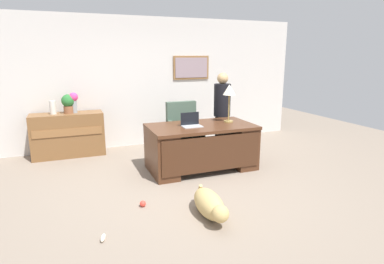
{
  "coord_description": "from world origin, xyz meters",
  "views": [
    {
      "loc": [
        -1.6,
        -4.18,
        1.9
      ],
      "look_at": [
        0.14,
        0.3,
        0.75
      ],
      "focal_mm": 29.79,
      "sensor_mm": 36.0,
      "label": 1
    }
  ],
  "objects_px": {
    "armchair": "(184,131)",
    "vase_empty": "(53,107)",
    "desk_lamp": "(229,92)",
    "desk": "(202,145)",
    "dog_toy_bone": "(103,238)",
    "person_standing": "(222,113)",
    "dog_lying": "(210,205)",
    "vase_with_flowers": "(74,100)",
    "credenza": "(68,135)",
    "laptop": "(191,123)",
    "potted_plant": "(68,103)",
    "dog_toy_ball": "(143,204)"
  },
  "relations": [
    {
      "from": "desk",
      "to": "dog_lying",
      "type": "height_order",
      "value": "desk"
    },
    {
      "from": "desk",
      "to": "laptop",
      "type": "bearing_deg",
      "value": 179.48
    },
    {
      "from": "laptop",
      "to": "dog_toy_ball",
      "type": "height_order",
      "value": "laptop"
    },
    {
      "from": "desk_lamp",
      "to": "dog_toy_ball",
      "type": "height_order",
      "value": "desk_lamp"
    },
    {
      "from": "person_standing",
      "to": "vase_empty",
      "type": "distance_m",
      "value": 3.2
    },
    {
      "from": "laptop",
      "to": "desk_lamp",
      "type": "height_order",
      "value": "desk_lamp"
    },
    {
      "from": "armchair",
      "to": "desk_lamp",
      "type": "xyz_separation_m",
      "value": [
        0.54,
        -0.82,
        0.82
      ]
    },
    {
      "from": "dog_lying",
      "to": "vase_with_flowers",
      "type": "relative_size",
      "value": 2.25
    },
    {
      "from": "dog_lying",
      "to": "vase_with_flowers",
      "type": "xyz_separation_m",
      "value": [
        -1.4,
        3.22,
        0.92
      ]
    },
    {
      "from": "person_standing",
      "to": "desk_lamp",
      "type": "xyz_separation_m",
      "value": [
        -0.16,
        -0.59,
        0.47
      ]
    },
    {
      "from": "person_standing",
      "to": "desk_lamp",
      "type": "height_order",
      "value": "person_standing"
    },
    {
      "from": "dog_lying",
      "to": "vase_empty",
      "type": "bearing_deg",
      "value": 118.85
    },
    {
      "from": "vase_empty",
      "to": "dog_toy_bone",
      "type": "distance_m",
      "value": 3.45
    },
    {
      "from": "credenza",
      "to": "armchair",
      "type": "bearing_deg",
      "value": -18.76
    },
    {
      "from": "desk_lamp",
      "to": "desk",
      "type": "bearing_deg",
      "value": -170.85
    },
    {
      "from": "dog_toy_bone",
      "to": "person_standing",
      "type": "bearing_deg",
      "value": 42.44
    },
    {
      "from": "laptop",
      "to": "potted_plant",
      "type": "height_order",
      "value": "potted_plant"
    },
    {
      "from": "vase_empty",
      "to": "dog_toy_ball",
      "type": "distance_m",
      "value": 3.02
    },
    {
      "from": "desk",
      "to": "credenza",
      "type": "distance_m",
      "value": 2.67
    },
    {
      "from": "person_standing",
      "to": "laptop",
      "type": "bearing_deg",
      "value": -143.32
    },
    {
      "from": "dog_lying",
      "to": "vase_empty",
      "type": "xyz_separation_m",
      "value": [
        -1.77,
        3.22,
        0.81
      ]
    },
    {
      "from": "laptop",
      "to": "desk_lamp",
      "type": "relative_size",
      "value": 0.48
    },
    {
      "from": "dog_lying",
      "to": "person_standing",
      "type": "bearing_deg",
      "value": 60.69
    },
    {
      "from": "desk",
      "to": "desk_lamp",
      "type": "relative_size",
      "value": 2.68
    },
    {
      "from": "vase_with_flowers",
      "to": "laptop",
      "type": "bearing_deg",
      "value": -42.6
    },
    {
      "from": "desk",
      "to": "person_standing",
      "type": "bearing_deg",
      "value": 43.48
    },
    {
      "from": "credenza",
      "to": "vase_empty",
      "type": "xyz_separation_m",
      "value": [
        -0.22,
        0.0,
        0.54
      ]
    },
    {
      "from": "dog_lying",
      "to": "desk_lamp",
      "type": "bearing_deg",
      "value": 56.57
    },
    {
      "from": "person_standing",
      "to": "vase_with_flowers",
      "type": "height_order",
      "value": "person_standing"
    },
    {
      "from": "desk",
      "to": "potted_plant",
      "type": "height_order",
      "value": "potted_plant"
    },
    {
      "from": "armchair",
      "to": "dog_toy_ball",
      "type": "distance_m",
      "value": 2.37
    },
    {
      "from": "dog_lying",
      "to": "vase_empty",
      "type": "height_order",
      "value": "vase_empty"
    },
    {
      "from": "dog_toy_bone",
      "to": "dog_lying",
      "type": "bearing_deg",
      "value": 2.5
    },
    {
      "from": "laptop",
      "to": "desk",
      "type": "bearing_deg",
      "value": -0.52
    },
    {
      "from": "credenza",
      "to": "potted_plant",
      "type": "xyz_separation_m",
      "value": [
        0.05,
        0.0,
        0.62
      ]
    },
    {
      "from": "potted_plant",
      "to": "desk",
      "type": "bearing_deg",
      "value": -38.3
    },
    {
      "from": "vase_with_flowers",
      "to": "dog_toy_bone",
      "type": "bearing_deg",
      "value": -87.7
    },
    {
      "from": "desk",
      "to": "vase_empty",
      "type": "bearing_deg",
      "value": 145.12
    },
    {
      "from": "armchair",
      "to": "vase_with_flowers",
      "type": "relative_size",
      "value": 2.64
    },
    {
      "from": "desk",
      "to": "laptop",
      "type": "xyz_separation_m",
      "value": [
        -0.19,
        0.0,
        0.41
      ]
    },
    {
      "from": "credenza",
      "to": "vase_empty",
      "type": "height_order",
      "value": "vase_empty"
    },
    {
      "from": "vase_with_flowers",
      "to": "vase_empty",
      "type": "xyz_separation_m",
      "value": [
        -0.38,
        0.0,
        -0.11
      ]
    },
    {
      "from": "dog_toy_ball",
      "to": "vase_empty",
      "type": "bearing_deg",
      "value": 111.84
    },
    {
      "from": "credenza",
      "to": "vase_with_flowers",
      "type": "distance_m",
      "value": 0.68
    },
    {
      "from": "armchair",
      "to": "vase_empty",
      "type": "xyz_separation_m",
      "value": [
        -2.35,
        0.72,
        0.49
      ]
    },
    {
      "from": "vase_with_flowers",
      "to": "dog_toy_bone",
      "type": "height_order",
      "value": "vase_with_flowers"
    },
    {
      "from": "vase_empty",
      "to": "person_standing",
      "type": "bearing_deg",
      "value": -17.39
    },
    {
      "from": "vase_with_flowers",
      "to": "potted_plant",
      "type": "bearing_deg",
      "value": 180.0
    },
    {
      "from": "desk_lamp",
      "to": "dog_toy_ball",
      "type": "xyz_separation_m",
      "value": [
        -1.81,
        -1.13,
        -1.25
      ]
    },
    {
      "from": "desk",
      "to": "dog_lying",
      "type": "relative_size",
      "value": 2.02
    }
  ]
}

